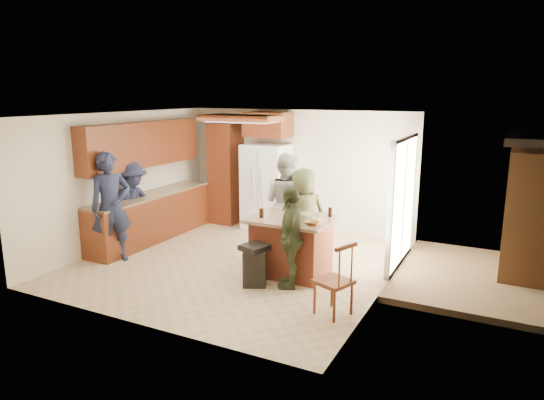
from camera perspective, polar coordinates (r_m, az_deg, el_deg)
The scene contains 13 objects.
room_shell at distance 8.63m, azimuth 28.10°, elevation -2.24°, with size 8.00×5.20×5.00m.
person_front_left at distance 8.62m, azimuth -18.40°, elevation -0.85°, with size 0.69×0.50×1.89m, color #1B2037.
person_behind_left at distance 8.72m, azimuth 1.67°, elevation -0.34°, with size 0.88×0.54×1.81m, color gray.
person_behind_right at distance 8.23m, azimuth 3.73°, elevation -1.80°, with size 0.79×0.52×1.62m, color #393D23.
person_side_right at distance 7.15m, azimuth 2.28°, elevation -4.38°, with size 0.90×0.46×1.53m, color #394226.
person_counter at distance 9.37m, azimuth -16.04°, elevation -0.54°, with size 1.04×0.48×1.61m, color #191D32.
left_cabinetry at distance 9.72m, azimuth -14.34°, elevation 0.93°, with size 0.64×3.00×2.30m.
back_wall_units at distance 10.55m, azimuth -4.27°, elevation 4.52°, with size 1.80×0.60×2.45m.
refrigerator at distance 10.18m, azimuth -0.67°, elevation 1.53°, with size 0.90×0.76×1.80m.
kitchen_island at distance 7.74m, azimuth 2.32°, elevation -5.32°, with size 1.28×1.03×0.93m.
island_items at distance 7.44m, azimuth 3.78°, elevation -2.12°, with size 1.03×0.72×0.15m.
trash_bin at distance 7.34m, azimuth -2.05°, elevation -7.61°, with size 0.45×0.45×0.63m.
spindle_chair at distance 6.40m, azimuth 7.40°, elevation -9.54°, with size 0.55×0.55×0.99m.
Camera 1 is at (4.06, -6.75, 2.85)m, focal length 32.00 mm.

